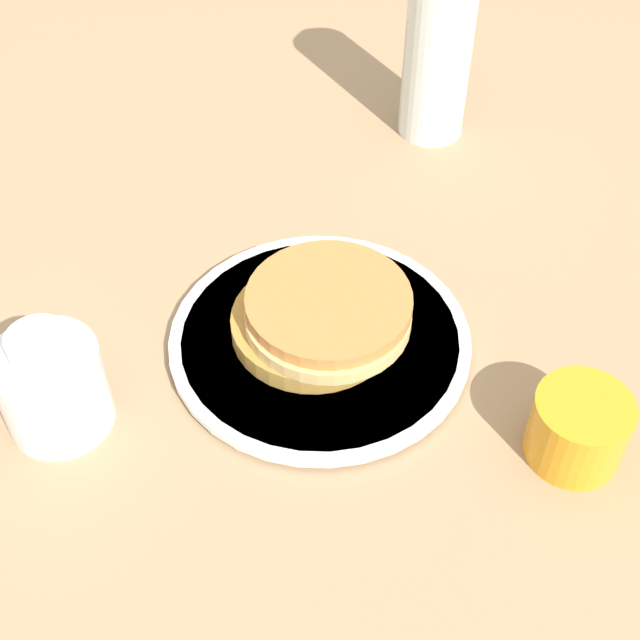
{
  "coord_description": "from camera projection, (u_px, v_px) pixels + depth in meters",
  "views": [
    {
      "loc": [
        -0.09,
        0.51,
        0.59
      ],
      "look_at": [
        -0.02,
        -0.01,
        0.03
      ],
      "focal_mm": 50.0,
      "sensor_mm": 36.0,
      "label": 1
    }
  ],
  "objects": [
    {
      "name": "water_bottle_near",
      "position": [
        439.0,
        44.0,
        0.93
      ],
      "size": [
        0.07,
        0.07,
        0.23
      ],
      "color": "silver",
      "rests_on": "ground_plane"
    },
    {
      "name": "plate",
      "position": [
        320.0,
        340.0,
        0.78
      ],
      "size": [
        0.26,
        0.26,
        0.01
      ],
      "color": "silver",
      "rests_on": "ground_plane"
    },
    {
      "name": "pancake_stack",
      "position": [
        322.0,
        315.0,
        0.77
      ],
      "size": [
        0.16,
        0.15,
        0.04
      ],
      "color": "#AF8338",
      "rests_on": "plate"
    },
    {
      "name": "juice_glass",
      "position": [
        578.0,
        428.0,
        0.69
      ],
      "size": [
        0.08,
        0.08,
        0.06
      ],
      "color": "orange",
      "rests_on": "ground_plane"
    },
    {
      "name": "ground_plane",
      "position": [
        293.0,
        351.0,
        0.78
      ],
      "size": [
        4.0,
        4.0,
        0.0
      ],
      "primitive_type": "plane",
      "color": "#9E7F5B"
    },
    {
      "name": "cream_jug",
      "position": [
        52.0,
        385.0,
        0.7
      ],
      "size": [
        0.09,
        0.09,
        0.1
      ],
      "color": "white",
      "rests_on": "ground_plane"
    }
  ]
}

